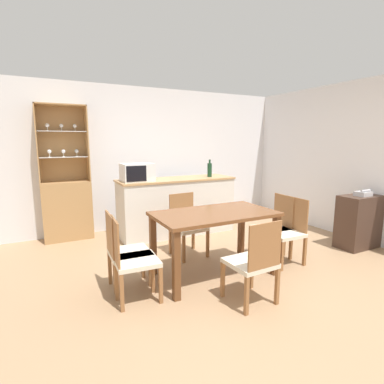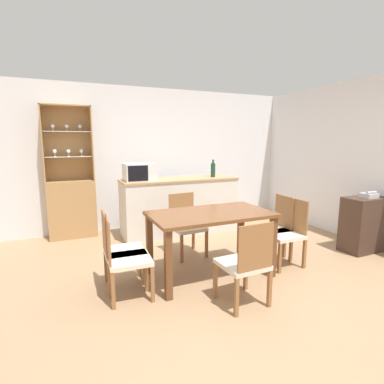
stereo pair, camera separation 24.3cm
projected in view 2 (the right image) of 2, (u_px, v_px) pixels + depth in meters
The scene contains 16 objects.
ground_plane at pixel (232, 278), 3.54m from camera, with size 18.00×18.00×0.00m, color #A37F5B.
wall_back at pixel (161, 158), 5.70m from camera, with size 6.80×0.06×2.55m.
wall_right at pixel (367, 162), 4.63m from camera, with size 0.06×4.60×2.55m.
kitchen_counter at pixel (179, 206), 5.20m from camera, with size 2.00×0.64×0.97m.
display_cabinet at pixel (72, 199), 4.98m from camera, with size 0.75×0.35×2.15m.
dining_table at pixel (211, 222), 3.52m from camera, with size 1.42×0.80×0.77m.
dining_chair_side_left_far at pixel (120, 250), 3.25m from camera, with size 0.44×0.44×0.86m.
dining_chair_side_right_near at pixel (286, 233), 3.86m from camera, with size 0.44×0.44×0.86m.
dining_chair_side_left_near at pixel (125, 258), 3.04m from camera, with size 0.45×0.45×0.86m.
dining_chair_head_far at pixel (186, 225), 4.21m from camera, with size 0.45×0.45×0.86m.
dining_chair_head_near at pixel (245, 263), 2.90m from camera, with size 0.44×0.44×0.86m.
dining_chair_side_right_far at pixel (274, 228), 4.08m from camera, with size 0.45×0.45×0.86m.
microwave at pixel (140, 172), 4.79m from camera, with size 0.49×0.38×0.28m.
wine_bottle at pixel (213, 170), 5.28m from camera, with size 0.08×0.08×0.31m.
side_cabinet at pixel (364, 224), 4.37m from camera, with size 0.64×0.37×0.80m.
telephone at pixel (369, 195), 4.26m from camera, with size 0.22×0.17×0.10m.
Camera 2 is at (-1.78, -2.84, 1.60)m, focal length 28.00 mm.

